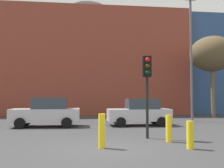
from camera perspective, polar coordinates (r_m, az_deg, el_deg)
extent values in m
plane|color=#38383A|center=(9.14, -0.84, -13.95)|extent=(200.00, 200.00, 0.00)
cube|color=brown|center=(31.35, -5.38, 3.71)|extent=(20.38, 13.11, 10.70)
cube|color=#2D4C7F|center=(34.66, 18.56, 3.14)|extent=(7.72, 11.80, 10.61)
cylinder|color=slate|center=(32.69, -5.33, 14.84)|extent=(4.00, 4.00, 2.00)
cube|color=silver|center=(16.02, -14.36, -6.64)|extent=(3.99, 1.71, 0.76)
cube|color=#333D47|center=(15.96, -13.48, -4.10)|extent=(1.99, 1.52, 0.66)
cylinder|color=black|center=(15.41, -19.59, -8.13)|extent=(0.61, 0.21, 0.61)
cylinder|color=black|center=(17.12, -18.28, -7.61)|extent=(0.61, 0.21, 0.61)
cylinder|color=black|center=(15.06, -9.93, -8.37)|extent=(0.61, 0.21, 0.61)
cylinder|color=black|center=(16.80, -9.61, -7.80)|extent=(0.61, 0.21, 0.61)
cube|color=silver|center=(16.28, 5.83, -6.75)|extent=(3.82, 1.64, 0.73)
cube|color=#333D47|center=(16.30, 6.60, -4.34)|extent=(1.91, 1.46, 0.64)
cylinder|color=black|center=(15.26, 1.98, -8.39)|extent=(0.58, 0.20, 0.58)
cylinder|color=black|center=(16.91, 1.10, -7.85)|extent=(0.58, 0.20, 0.58)
cylinder|color=black|center=(15.82, 10.90, -8.15)|extent=(0.58, 0.20, 0.58)
cylinder|color=black|center=(17.42, 9.21, -7.67)|extent=(0.58, 0.20, 0.58)
cylinder|color=black|center=(11.23, 7.73, -5.13)|extent=(0.12, 0.12, 2.62)
cube|color=black|center=(11.30, 7.67, 3.82)|extent=(0.37, 0.26, 0.90)
sphere|color=red|center=(11.20, 7.80, 5.33)|extent=(0.20, 0.20, 0.20)
sphere|color=#3C2905|center=(11.16, 7.81, 3.90)|extent=(0.20, 0.20, 0.20)
sphere|color=black|center=(11.13, 7.82, 2.47)|extent=(0.20, 0.20, 0.20)
cylinder|color=brown|center=(23.82, 21.26, -1.57)|extent=(0.34, 0.34, 4.44)
ellipsoid|color=brown|center=(24.11, 21.12, 6.21)|extent=(3.78, 3.78, 3.02)
cylinder|color=yellow|center=(9.10, -2.25, -10.25)|extent=(0.24, 0.24, 1.18)
cylinder|color=yellow|center=(9.34, 16.78, -10.66)|extent=(0.24, 0.24, 0.94)
cylinder|color=yellow|center=(10.58, 12.37, -9.50)|extent=(0.24, 0.24, 1.05)
cylinder|color=#59595E|center=(19.65, 17.00, 4.97)|extent=(0.16, 0.16, 8.80)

